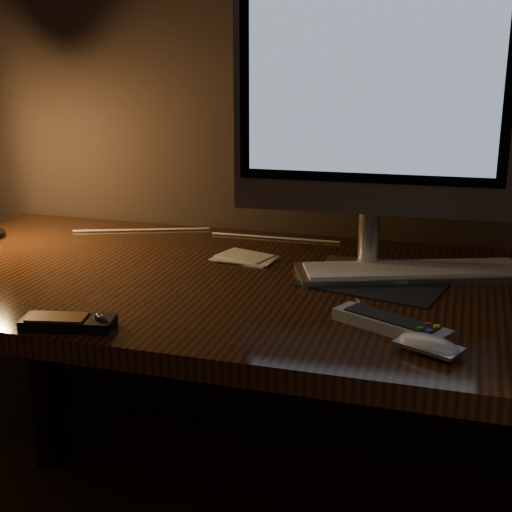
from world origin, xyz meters
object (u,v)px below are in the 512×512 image
(keyboard, at_px, (414,271))
(mouse, at_px, (429,347))
(media_remote, at_px, (68,322))
(desk, at_px, (274,329))
(monitor, at_px, (372,105))
(tv_remote, at_px, (391,324))

(keyboard, relative_size, mouse, 4.80)
(media_remote, bearing_deg, desk, 46.81)
(monitor, relative_size, tv_remote, 2.82)
(desk, bearing_deg, mouse, -44.82)
(keyboard, bearing_deg, media_remote, -160.04)
(desk, relative_size, keyboard, 3.41)
(mouse, bearing_deg, keyboard, 122.77)
(monitor, height_order, keyboard, monitor)
(mouse, relative_size, media_remote, 0.62)
(media_remote, bearing_deg, keyboard, 28.80)
(monitor, bearing_deg, mouse, -70.91)
(desk, xyz_separation_m, tv_remote, (0.27, -0.26, 0.14))
(monitor, bearing_deg, desk, -172.01)
(tv_remote, bearing_deg, desk, 161.78)
(monitor, height_order, media_remote, monitor)
(desk, relative_size, media_remote, 10.09)
(keyboard, relative_size, tv_remote, 2.33)
(desk, distance_m, tv_remote, 0.40)
(keyboard, height_order, mouse, mouse)
(mouse, distance_m, media_remote, 0.58)
(media_remote, xyz_separation_m, tv_remote, (0.51, 0.14, 0.00))
(monitor, distance_m, tv_remote, 0.44)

